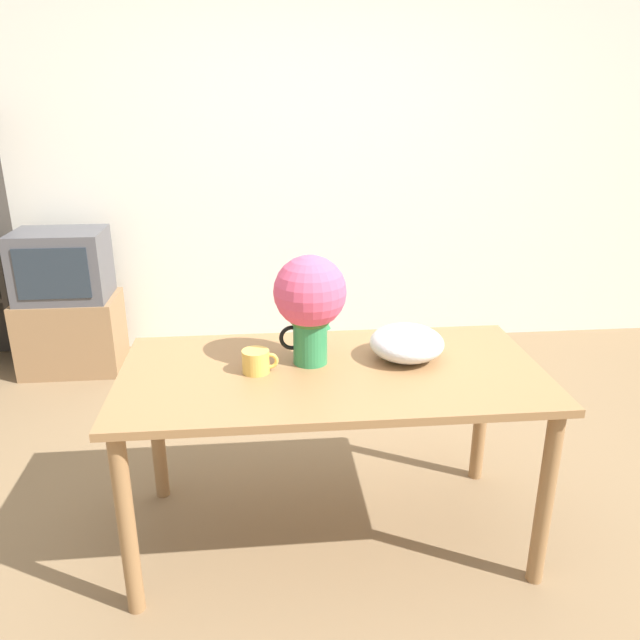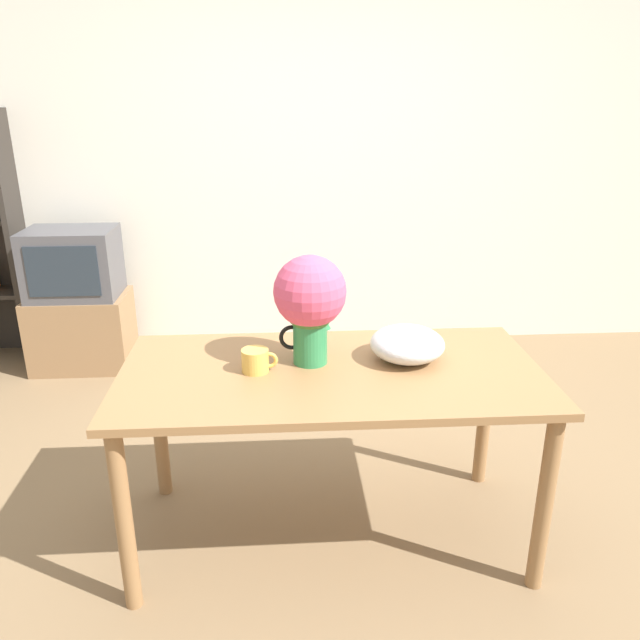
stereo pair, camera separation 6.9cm
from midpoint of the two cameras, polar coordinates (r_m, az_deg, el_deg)
name	(u,v)px [view 1 (the left image)]	position (r m, az deg, el deg)	size (l,w,h in m)	color
ground_plane	(358,519)	(2.80, 2.78, -17.73)	(12.00, 12.00, 0.00)	#7F6647
wall_back	(314,158)	(4.30, -1.00, 14.58)	(8.00, 0.05, 2.60)	silver
table	(332,392)	(2.38, 0.26, -6.63)	(1.58, 0.79, 0.74)	olive
flower_vase	(310,300)	(2.31, -1.78, 1.86)	(0.27, 0.27, 0.42)	#2D844C
coffee_mug	(257,361)	(2.31, -6.67, -3.78)	(0.13, 0.10, 0.09)	gold
white_bowl	(407,343)	(2.42, 7.12, -2.09)	(0.29, 0.29, 0.13)	silver
tv_stand	(72,334)	(4.36, -22.16, -1.16)	(0.62, 0.42, 0.49)	#8E6B47
tv_set	(62,265)	(4.23, -22.99, 4.63)	(0.55, 0.40, 0.43)	#4C4C51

